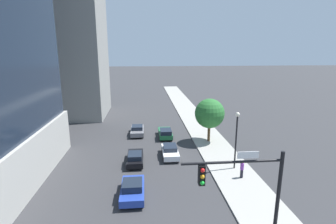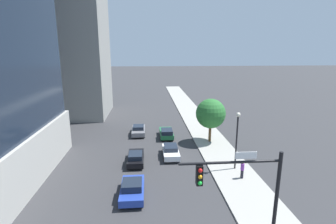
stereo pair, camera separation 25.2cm
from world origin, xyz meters
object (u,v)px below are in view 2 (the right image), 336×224
street_tree (211,114)px  pedestrian_purple_shirt (242,170)px  traffic_light_pole (246,192)px  car_green (166,133)px  car_black (136,158)px  street_lamp (237,133)px  car_blue (132,189)px  construction_building (60,34)px  car_gray (139,130)px  car_white (171,151)px

street_tree → pedestrian_purple_shirt: bearing=-86.6°
traffic_light_pole → car_green: (-2.40, 23.05, -4.25)m
car_black → street_lamp: bearing=-13.2°
street_lamp → car_blue: (-10.34, -4.27, -3.32)m
street_tree → pedestrian_purple_shirt: street_tree is taller
traffic_light_pole → pedestrian_purple_shirt: 11.73m
street_tree → car_green: (-5.70, 2.31, -3.26)m
car_green → construction_building: bearing=140.4°
construction_building → pedestrian_purple_shirt: construction_building is taller
car_green → car_black: bearing=-115.9°
car_gray → car_white: size_ratio=1.06×
car_blue → pedestrian_purple_shirt: (10.32, 2.19, 0.29)m
street_lamp → car_green: 12.83m
street_tree → car_green: size_ratio=1.33×
construction_building → pedestrian_purple_shirt: bearing=-48.5°
car_blue → construction_building: bearing=115.3°
street_tree → car_gray: size_ratio=1.32×
street_lamp → car_gray: size_ratio=1.36×
street_tree → car_white: (-5.70, -4.46, -3.29)m
construction_building → street_lamp: bearing=-46.3°
car_blue → car_white: (3.99, 8.14, -0.04)m
traffic_light_pole → street_tree: bearing=81.0°
car_blue → pedestrian_purple_shirt: size_ratio=2.48×
construction_building → car_white: size_ratio=8.57×
construction_building → car_green: 27.55m
car_blue → car_white: 9.07m
traffic_light_pole → street_tree: 21.02m
street_lamp → car_white: size_ratio=1.44×
street_tree → car_white: size_ratio=1.40×
construction_building → car_blue: bearing=-64.7°
car_black → car_green: size_ratio=0.98×
car_black → pedestrian_purple_shirt: 11.26m
car_gray → car_white: bearing=-64.9°
street_tree → car_green: street_tree is taller
construction_building → traffic_light_pole: 44.39m
traffic_light_pole → street_lamp: size_ratio=1.18×
construction_building → street_lamp: size_ratio=5.96×
street_lamp → car_gray: bearing=129.8°
car_gray → car_white: (3.99, -8.52, 0.02)m
car_black → pedestrian_purple_shirt: bearing=-23.6°
pedestrian_purple_shirt → street_tree: bearing=93.4°
street_lamp → car_black: street_lamp is taller
car_blue → pedestrian_purple_shirt: 10.55m
traffic_light_pole → car_gray: (-6.40, 24.80, -4.29)m
street_tree → car_black: 11.83m
street_lamp → car_blue: bearing=-157.6°
pedestrian_purple_shirt → car_green: bearing=116.4°
street_tree → car_gray: street_tree is taller
car_blue → car_green: size_ratio=0.97×
car_gray → traffic_light_pole: bearing=-75.5°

